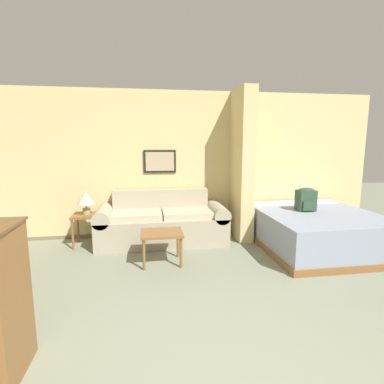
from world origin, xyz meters
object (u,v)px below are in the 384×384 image
at_px(coffee_table, 162,237).
at_px(bed, 315,229).
at_px(backpack, 306,199).
at_px(couch, 162,223).
at_px(table_lamp, 86,199).

bearing_deg(coffee_table, bed, 6.89).
xyz_separation_m(bed, backpack, (-0.14, 0.10, 0.48)).
xyz_separation_m(couch, bed, (2.45, -0.64, -0.03)).
bearing_deg(bed, backpack, 143.03).
height_order(coffee_table, bed, bed).
bearing_deg(table_lamp, bed, -10.13).
height_order(bed, backpack, backpack).
distance_m(couch, bed, 2.54).
bearing_deg(coffee_table, couch, 86.49).
distance_m(coffee_table, backpack, 2.44).
distance_m(table_lamp, backpack, 3.59).
xyz_separation_m(couch, coffee_table, (-0.06, -0.94, 0.06)).
xyz_separation_m(table_lamp, backpack, (3.55, -0.56, -0.00)).
distance_m(coffee_table, table_lamp, 1.57).
relative_size(couch, bed, 1.07).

